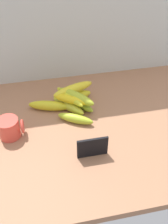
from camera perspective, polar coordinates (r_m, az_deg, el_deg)
counter_top at (r=105.21cm, az=2.52°, el=-3.65°), size 110.00×76.00×3.00cm
back_wall at (r=120.10cm, az=-1.69°, el=21.30°), size 130.00×2.00×70.00cm
chalkboard_sign at (r=90.79cm, az=1.88°, el=-7.99°), size 11.00×1.80×8.40cm
coffee_mug at (r=101.44cm, az=-16.20°, el=-3.44°), size 9.71×8.21×7.95cm
banana_0 at (r=110.77cm, az=-3.55°, el=1.47°), size 14.01×16.17×4.08cm
banana_1 at (r=115.55cm, az=-2.28°, el=3.52°), size 16.72×7.07×4.33cm
banana_2 at (r=111.26cm, az=-7.71°, el=1.41°), size 18.67×9.29×4.28cm
banana_3 at (r=104.48cm, az=-1.93°, el=-1.48°), size 14.95×10.75×3.72cm
banana_4 at (r=112.70cm, az=-1.60°, el=2.30°), size 13.98×17.84×3.93cm
banana_5 at (r=107.77cm, az=-2.92°, el=2.76°), size 15.08×11.07×3.42cm
banana_6 at (r=108.92cm, az=-1.86°, el=3.47°), size 15.74×16.57×4.33cm
banana_7 at (r=109.49cm, az=-3.24°, el=3.41°), size 11.25×16.43×3.29cm
banana_8 at (r=112.75cm, az=-2.41°, el=5.12°), size 19.47×10.57×4.13cm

